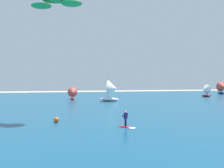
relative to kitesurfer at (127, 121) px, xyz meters
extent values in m
cube|color=navy|center=(-1.50, 32.34, -0.65)|extent=(160.00, 90.00, 0.10)
cube|color=red|center=(-0.09, 0.17, -0.58)|extent=(1.06, 1.44, 0.05)
cylinder|color=#19194C|center=(-0.11, -0.05, -0.15)|extent=(0.14, 0.14, 0.80)
cylinder|color=#19194C|center=(-0.07, 0.38, -0.15)|extent=(0.14, 0.14, 0.80)
cube|color=#19194C|center=(-0.09, 0.17, 0.55)|extent=(0.42, 0.37, 0.60)
sphere|color=beige|center=(-0.09, 0.17, 0.96)|extent=(0.22, 0.22, 0.22)
cylinder|color=#19194C|center=(-0.32, 0.13, 0.60)|extent=(0.32, 0.48, 0.39)
cylinder|color=#19194C|center=(0.06, 0.34, 0.60)|extent=(0.32, 0.48, 0.39)
ellipsoid|color=white|center=(0.36, -0.67, -0.56)|extent=(0.90, 0.86, 0.08)
ellipsoid|color=#198C3F|center=(-7.22, 6.55, 14.27)|extent=(4.14, 3.40, 0.42)
ellipsoid|color=#198C3F|center=(-9.07, 7.36, 13.68)|extent=(3.26, 3.02, 0.42)
ellipsoid|color=#198C3F|center=(-5.36, 5.74, 13.68)|extent=(3.26, 3.02, 0.42)
ellipsoid|color=navy|center=(52.79, 48.92, -0.18)|extent=(2.20, 4.67, 0.84)
cylinder|color=silver|center=(52.82, 49.12, 2.48)|extent=(0.14, 0.14, 4.48)
cone|color=#D84C3F|center=(52.67, 48.16, 2.26)|extent=(4.02, 2.51, 3.77)
ellipsoid|color=silver|center=(4.30, 28.73, -0.16)|extent=(4.98, 3.57, 0.89)
cylinder|color=silver|center=(4.10, 28.83, 2.66)|extent=(0.15, 0.15, 4.75)
cone|color=white|center=(5.03, 28.37, 2.42)|extent=(3.63, 4.49, 3.99)
ellipsoid|color=maroon|center=(-4.14, 35.50, -0.32)|extent=(1.14, 3.08, 0.57)
cylinder|color=silver|center=(-4.15, 35.64, 1.49)|extent=(0.10, 0.10, 3.05)
cone|color=#D84C3F|center=(-4.13, 34.98, 1.34)|extent=(2.60, 1.41, 2.56)
ellipsoid|color=maroon|center=(37.10, 36.63, -0.26)|extent=(3.82, 1.71, 0.69)
cylinder|color=silver|center=(37.27, 36.65, 1.93)|extent=(0.12, 0.12, 3.69)
cone|color=white|center=(36.47, 36.55, 1.75)|extent=(1.98, 3.27, 3.10)
sphere|color=#E55919|center=(-7.16, 4.29, -0.30)|extent=(0.60, 0.60, 0.60)
camera|label=1|loc=(-6.26, -20.59, 4.04)|focal=33.67mm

